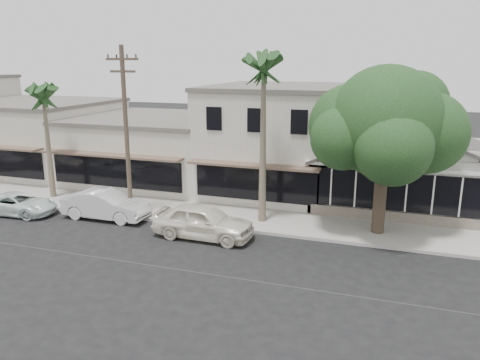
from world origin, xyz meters
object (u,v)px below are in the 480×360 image
(car_1, at_px, (106,205))
(car_2, at_px, (18,204))
(shade_tree, at_px, (384,125))
(utility_pole, at_px, (126,129))
(car_0, at_px, (203,221))

(car_1, height_order, car_2, car_1)
(shade_tree, bearing_deg, car_1, -170.54)
(car_2, bearing_deg, shade_tree, -84.28)
(utility_pole, height_order, shade_tree, utility_pole)
(utility_pole, height_order, car_1, utility_pole)
(car_1, distance_m, shade_tree, 14.76)
(shade_tree, bearing_deg, car_0, -157.50)
(car_0, distance_m, car_1, 6.09)
(car_1, relative_size, shade_tree, 0.58)
(car_0, bearing_deg, utility_pole, 73.19)
(utility_pole, xyz_separation_m, shade_tree, (12.72, 1.66, 0.54))
(utility_pole, bearing_deg, shade_tree, 7.45)
(utility_pole, xyz_separation_m, car_0, (4.89, -1.58, -3.96))
(car_0, relative_size, car_2, 1.15)
(utility_pole, distance_m, shade_tree, 12.84)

